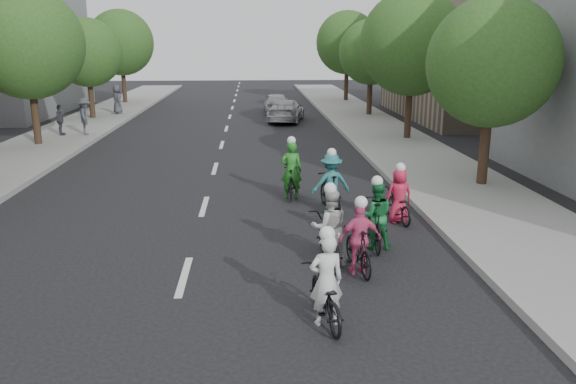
{
  "coord_description": "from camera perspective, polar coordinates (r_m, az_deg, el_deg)",
  "views": [
    {
      "loc": [
        1.43,
        -10.59,
        4.58
      ],
      "look_at": [
        2.27,
        2.73,
        1.0
      ],
      "focal_mm": 35.0,
      "sensor_mm": 36.0,
      "label": 1
    }
  ],
  "objects": [
    {
      "name": "tree_r_1",
      "position": [
        27.21,
        12.49,
        14.54
      ],
      "size": [
        4.8,
        4.8,
        6.93
      ],
      "color": "black",
      "rests_on": "ground"
    },
    {
      "name": "follow_car_trail",
      "position": [
        37.69,
        -1.2,
        9.04
      ],
      "size": [
        1.58,
        3.9,
        1.33
      ],
      "primitive_type": "imported",
      "rotation": [
        0.0,
        0.0,
        3.15
      ],
      "color": "silver",
      "rests_on": "ground"
    },
    {
      "name": "tree_l_5",
      "position": [
        44.64,
        -16.62,
        14.33
      ],
      "size": [
        4.8,
        4.8,
        6.93
      ],
      "color": "black",
      "rests_on": "ground"
    },
    {
      "name": "sidewalk_right",
      "position": [
        22.08,
        13.78,
        2.81
      ],
      "size": [
        4.0,
        80.0,
        0.15
      ],
      "primitive_type": "cube",
      "color": "gray",
      "rests_on": "ground"
    },
    {
      "name": "tree_r_3",
      "position": [
        44.8,
        6.04,
        14.85
      ],
      "size": [
        4.8,
        4.8,
        6.93
      ],
      "color": "black",
      "rests_on": "ground"
    },
    {
      "name": "bldg_se",
      "position": [
        37.54,
        19.76,
        13.28
      ],
      "size": [
        10.0,
        14.0,
        8.0
      ],
      "primitive_type": "cube",
      "color": "gray",
      "rests_on": "ground"
    },
    {
      "name": "ground",
      "position": [
        11.63,
        -10.51,
        -8.44
      ],
      "size": [
        120.0,
        120.0,
        0.0
      ],
      "primitive_type": "plane",
      "color": "black",
      "rests_on": "ground"
    },
    {
      "name": "tree_l_4",
      "position": [
        35.91,
        -19.72,
        13.18
      ],
      "size": [
        4.0,
        4.0,
        5.97
      ],
      "color": "black",
      "rests_on": "ground"
    },
    {
      "name": "curb_right",
      "position": [
        21.58,
        8.83,
        2.83
      ],
      "size": [
        0.18,
        80.0,
        0.18
      ],
      "primitive_type": "cube",
      "color": "#999993",
      "rests_on": "ground"
    },
    {
      "name": "spectator_2",
      "position": [
        37.63,
        -16.96,
        8.99
      ],
      "size": [
        0.86,
        1.03,
        1.8
      ],
      "primitive_type": "imported",
      "rotation": [
        0.0,
        0.0,
        1.96
      ],
      "color": "#474953",
      "rests_on": "sidewalk_left"
    },
    {
      "name": "cyclist_6",
      "position": [
        11.53,
        7.23,
        -5.3
      ],
      "size": [
        0.91,
        1.63,
        1.64
      ],
      "rotation": [
        0.0,
        0.0,
        3.28
      ],
      "color": "black",
      "rests_on": "ground"
    },
    {
      "name": "curb_left",
      "position": [
        22.36,
        -23.1,
        2.22
      ],
      "size": [
        0.18,
        80.0,
        0.18
      ],
      "primitive_type": "cube",
      "color": "#999993",
      "rests_on": "ground"
    },
    {
      "name": "cyclist_1",
      "position": [
        14.95,
        11.12,
        -0.92
      ],
      "size": [
        0.8,
        1.68,
        1.59
      ],
      "rotation": [
        0.0,
        0.0,
        3.3
      ],
      "color": "black",
      "rests_on": "ground"
    },
    {
      "name": "cyclist_5",
      "position": [
        15.51,
        4.36,
        0.49
      ],
      "size": [
        1.16,
        1.87,
        1.81
      ],
      "rotation": [
        0.0,
        0.0,
        3.31
      ],
      "color": "black",
      "rests_on": "ground"
    },
    {
      "name": "tree_l_3",
      "position": [
        27.34,
        -24.99,
        13.53
      ],
      "size": [
        4.8,
        4.8,
        6.93
      ],
      "color": "black",
      "rests_on": "ground"
    },
    {
      "name": "spectator_1",
      "position": [
        29.75,
        -22.14,
        6.8
      ],
      "size": [
        0.42,
        0.89,
        1.49
      ],
      "primitive_type": "imported",
      "rotation": [
        0.0,
        0.0,
        1.64
      ],
      "color": "#474853",
      "rests_on": "sidewalk_left"
    },
    {
      "name": "cyclist_2",
      "position": [
        16.84,
        0.33,
        1.55
      ],
      "size": [
        0.67,
        1.58,
        1.9
      ],
      "rotation": [
        0.0,
        0.0,
        3.06
      ],
      "color": "black",
      "rests_on": "ground"
    },
    {
      "name": "cyclist_0",
      "position": [
        11.93,
        4.17,
        -4.34
      ],
      "size": [
        0.84,
        1.98,
        1.79
      ],
      "rotation": [
        0.0,
        0.0,
        3.22
      ],
      "color": "black",
      "rests_on": "ground"
    },
    {
      "name": "tree_r_0",
      "position": [
        18.72,
        20.04,
        12.25
      ],
      "size": [
        4.0,
        4.0,
        5.97
      ],
      "color": "black",
      "rests_on": "ground"
    },
    {
      "name": "tree_r_2",
      "position": [
        35.96,
        8.45,
        13.88
      ],
      "size": [
        4.0,
        4.0,
        5.97
      ],
      "color": "black",
      "rests_on": "ground"
    },
    {
      "name": "spectator_0",
      "position": [
        29.46,
        -19.92,
        7.23
      ],
      "size": [
        0.98,
        1.3,
        1.79
      ],
      "primitive_type": "imported",
      "rotation": [
        0.0,
        0.0,
        1.87
      ],
      "color": "#454751",
      "rests_on": "sidewalk_left"
    },
    {
      "name": "cyclist_4",
      "position": [
        12.95,
        8.83,
        -2.8
      ],
      "size": [
        0.79,
        1.94,
        1.7
      ],
      "rotation": [
        0.0,
        0.0,
        3.07
      ],
      "color": "black",
      "rests_on": "ground"
    },
    {
      "name": "follow_car_lead",
      "position": [
        33.44,
        -0.2,
        8.26
      ],
      "size": [
        2.68,
        4.75,
        1.3
      ],
      "primitive_type": "imported",
      "rotation": [
        0.0,
        0.0,
        2.94
      ],
      "color": "#A3A3A8",
      "rests_on": "ground"
    },
    {
      "name": "cyclist_3",
      "position": [
        9.51,
        3.83,
        -10.03
      ],
      "size": [
        0.85,
        1.81,
        1.72
      ],
      "rotation": [
        0.0,
        0.0,
        3.28
      ],
      "color": "black",
      "rests_on": "ground"
    }
  ]
}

